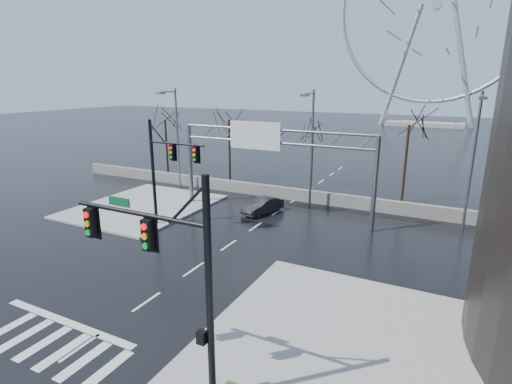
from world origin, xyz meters
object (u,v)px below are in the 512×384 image
Objects in this scene: signal_mast_far at (164,164)px; sign_gantry at (268,153)px; car at (263,206)px; ferris_wheel at (437,13)px; signal_mast_near at (173,265)px.

signal_mast_far is 0.49× the size of sign_gantry.
sign_gantry is 4.20× the size of car.
ferris_wheel is at bearing 82.80° from signal_mast_far.
signal_mast_near is 20.64m from car.
car is (-5.95, -79.78, -25.49)m from ferris_wheel.
car is at bearing -94.26° from ferris_wheel.
sign_gantry is at bearing 47.53° from signal_mast_far.
ferris_wheel is 13.06× the size of car.
ferris_wheel reaches higher than signal_mast_far.
signal_mast_far reaches higher than sign_gantry.
ferris_wheel is (5.38, 80.04, 20.95)m from sign_gantry.
signal_mast_far is (-11.01, 13.00, -0.04)m from signal_mast_near.
signal_mast_far is at bearing -132.47° from sign_gantry.
ferris_wheel reaches higher than sign_gantry.
car is at bearing 51.84° from signal_mast_far.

